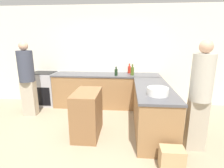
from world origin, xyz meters
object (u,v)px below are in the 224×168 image
(paper_bag, at_px, (172,159))
(person_by_range, at_px, (27,77))
(island_table, at_px, (87,113))
(olive_oil_bottle, at_px, (132,71))
(range_oven, at_px, (45,89))
(person_at_peninsula, at_px, (200,93))
(mixing_bowl, at_px, (158,91))
(hot_sauce_bottle, at_px, (129,69))
(wine_bottle_dark, at_px, (116,72))

(paper_bag, bearing_deg, person_by_range, 151.50)
(island_table, distance_m, olive_oil_bottle, 1.78)
(range_oven, distance_m, person_at_peninsula, 3.97)
(person_at_peninsula, bearing_deg, paper_bag, -133.03)
(paper_bag, bearing_deg, island_table, 148.95)
(range_oven, distance_m, person_by_range, 0.91)
(person_by_range, bearing_deg, range_oven, 88.68)
(island_table, height_order, person_at_peninsula, person_at_peninsula)
(person_at_peninsula, bearing_deg, mixing_bowl, 172.73)
(hot_sauce_bottle, bearing_deg, paper_bag, -76.89)
(island_table, xyz_separation_m, olive_oil_bottle, (0.87, 1.44, 0.59))
(olive_oil_bottle, relative_size, person_by_range, 0.16)
(mixing_bowl, xyz_separation_m, hot_sauce_bottle, (-0.45, 1.95, 0.04))
(mixing_bowl, bearing_deg, wine_bottle_dark, 116.47)
(range_oven, xyz_separation_m, hot_sauce_bottle, (2.38, 0.18, 0.55))
(person_at_peninsula, bearing_deg, person_by_range, 162.59)
(olive_oil_bottle, bearing_deg, person_at_peninsula, -59.86)
(olive_oil_bottle, xyz_separation_m, wine_bottle_dark, (-0.42, -0.08, -0.02))
(island_table, distance_m, person_at_peninsula, 1.99)
(island_table, bearing_deg, hot_sauce_bottle, 65.19)
(range_oven, relative_size, island_table, 1.06)
(mixing_bowl, bearing_deg, olive_oil_bottle, 102.68)
(person_by_range, bearing_deg, wine_bottle_dark, 15.60)
(range_oven, height_order, island_table, range_oven)
(range_oven, xyz_separation_m, person_by_range, (-0.02, -0.76, 0.50))
(person_at_peninsula, bearing_deg, island_table, 170.77)
(range_oven, relative_size, hot_sauce_bottle, 3.47)
(island_table, xyz_separation_m, mixing_bowl, (1.25, -0.22, 0.54))
(wine_bottle_dark, relative_size, person_at_peninsula, 0.13)
(hot_sauce_bottle, relative_size, paper_bag, 0.78)
(person_by_range, height_order, person_at_peninsula, person_at_peninsula)
(mixing_bowl, bearing_deg, person_by_range, 160.44)
(hot_sauce_bottle, height_order, person_by_range, person_by_range)
(wine_bottle_dark, bearing_deg, hot_sauce_bottle, 46.52)
(island_table, bearing_deg, paper_bag, -31.05)
(range_oven, height_order, person_at_peninsula, person_at_peninsula)
(person_by_range, distance_m, paper_bag, 3.50)
(olive_oil_bottle, relative_size, wine_bottle_dark, 1.24)
(hot_sauce_bottle, xyz_separation_m, person_at_peninsula, (1.09, -2.03, -0.03))
(hot_sauce_bottle, xyz_separation_m, wine_bottle_dark, (-0.34, -0.36, -0.01))
(mixing_bowl, height_order, olive_oil_bottle, olive_oil_bottle)
(range_oven, distance_m, island_table, 2.21)
(range_oven, xyz_separation_m, person_at_peninsula, (3.47, -1.85, 0.52))
(mixing_bowl, distance_m, person_at_peninsula, 0.65)
(island_table, relative_size, mixing_bowl, 2.50)
(wine_bottle_dark, relative_size, person_by_range, 0.13)
(island_table, xyz_separation_m, person_by_range, (-1.60, 0.79, 0.52))
(range_oven, relative_size, olive_oil_bottle, 3.22)
(island_table, relative_size, hot_sauce_bottle, 3.27)
(island_table, distance_m, paper_bag, 1.65)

